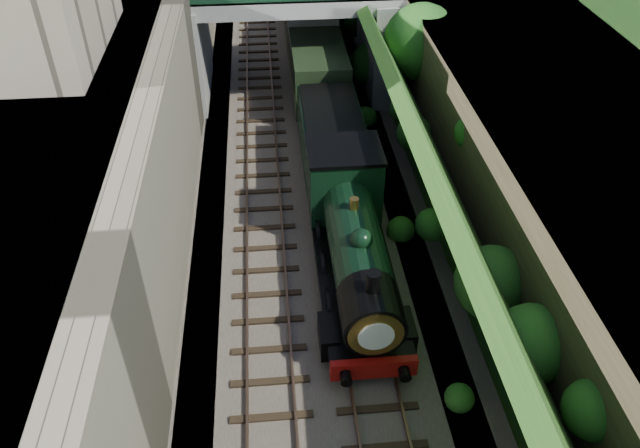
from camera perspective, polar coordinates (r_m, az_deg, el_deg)
The scene contains 12 objects.
trackbed at distance 33.33m, azimuth -1.93°, elevation 9.20°, with size 10.00×90.00×0.20m, color #473F38.
retaining_wall at distance 32.02m, azimuth -12.23°, elevation 13.89°, with size 1.00×90.00×7.00m, color #756B56.
street_plateau_left at distance 32.64m, azimuth -18.48°, elevation 13.26°, with size 6.00×90.00×7.00m, color #262628.
street_plateau_right at distance 33.80m, azimuth 14.76°, elevation 14.12°, with size 8.00×90.00×6.25m, color #262628.
embankment_slope at distance 32.60m, azimuth 7.12°, elevation 13.63°, with size 4.56×90.92×6.36m.
track_left at distance 33.22m, azimuth -5.42°, elevation 9.23°, with size 2.50×90.00×0.20m.
track_right at distance 33.34m, azimuth 0.15°, elevation 9.51°, with size 2.50×90.00×0.20m.
road_bridge at distance 35.37m, azimuth -0.91°, elevation 18.07°, with size 16.00×6.40×7.25m.
tree at distance 31.32m, azimuth 9.32°, elevation 15.97°, with size 3.60×3.80×6.60m.
locomotive at distance 22.44m, azimuth 3.06°, elevation -1.64°, with size 3.10×10.22×3.83m.
tender at distance 28.57m, azimuth 1.06°, elevation 7.39°, with size 2.70×6.00×3.05m.
coach_front at distance 39.71m, azimuth -0.96°, elevation 17.25°, with size 2.90×18.00×3.70m.
Camera 1 is at (-1.57, -9.11, 16.25)m, focal length 35.00 mm.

